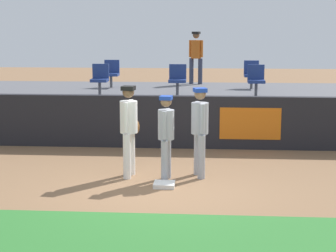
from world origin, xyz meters
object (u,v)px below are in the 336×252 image
Objects in this scene: player_coach_visitor at (166,132)px; seat_front_left at (100,77)px; first_base at (164,185)px; seat_back_right at (251,73)px; seat_front_center at (178,78)px; seat_front_right at (256,79)px; spectator_hooded at (196,54)px; player_runner_visitor at (200,126)px; player_fielder_home at (129,125)px; seat_back_left at (111,72)px.

seat_front_left is (-2.17, 4.45, 0.64)m from player_coach_visitor.
seat_front_left reaches higher than first_base.
seat_back_right is at bearing 22.79° from seat_front_left.
seat_front_center is 1.00× the size of seat_front_right.
player_coach_visitor is 4.97m from seat_front_right.
seat_back_right is 2.15m from spectator_hooded.
player_runner_visitor is at bearing -103.83° from seat_back_right.
player_fielder_home is at bearing -101.01° from player_runner_visitor.
seat_front_left is at bearing -154.28° from player_fielder_home.
seat_front_center reaches higher than player_fielder_home.
player_runner_visitor is 1.08× the size of spectator_hooded.
seat_front_center and seat_back_left have the same top height.
player_fielder_home is 6.22m from seat_back_left.
spectator_hooded reaches higher than first_base.
seat_back_left is at bearing -159.57° from player_fielder_home.
first_base is 5.60m from seat_front_left.
seat_front_center is 3.08m from spectator_hooded.
player_runner_visitor is at bearing 49.80° from first_base.
player_coach_visitor is at bearing -64.04° from seat_front_left.
player_coach_visitor is 4.50m from seat_front_center.
seat_front_right is at bearing 145.86° from player_runner_visitor.
seat_back_left reaches higher than player_runner_visitor.
player_runner_visitor is 4.23m from seat_front_center.
player_coach_visitor is (-0.66, -0.31, -0.07)m from player_runner_visitor.
seat_front_right is (2.11, 4.91, 1.59)m from first_base.
seat_back_left is at bearing 107.84° from first_base.
seat_front_center is at bearing -172.75° from player_coach_visitor.
seat_back_left is at bearing -153.95° from player_coach_visitor.
seat_front_center is 1.00× the size of seat_front_left.
seat_front_left and seat_front_right have the same top height.
seat_front_center is at bearing 177.44° from player_fielder_home.
spectator_hooded reaches higher than seat_front_center.
player_runner_visitor is at bearing 108.57° from spectator_hooded.
seat_front_left is 1.80m from seat_back_left.
seat_back_right is at bearing 161.38° from spectator_hooded.
player_fielder_home is 0.80m from player_coach_visitor.
player_fielder_home reaches higher than player_runner_visitor.
seat_back_left is (-2.16, 6.71, 1.59)m from first_base.
spectator_hooded is at bearing 25.15° from seat_back_left.
seat_front_center and seat_front_left have the same top height.
seat_back_right is at bearing -0.00° from seat_back_left.
seat_back_right is 1.00× the size of seat_back_left.
seat_front_center and seat_back_right have the same top height.
seat_front_left is 1.00× the size of seat_front_right.
seat_front_right is (2.87, 4.23, 0.55)m from player_fielder_home.
player_runner_visitor is 2.16× the size of seat_back_left.
seat_back_left is (-2.82, 5.94, 0.57)m from player_runner_visitor.
seat_front_right reaches higher than player_coach_visitor.
seat_back_right is at bearing 161.84° from player_fielder_home.
seat_front_right is (2.13, -0.00, -0.00)m from seat_front_center.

